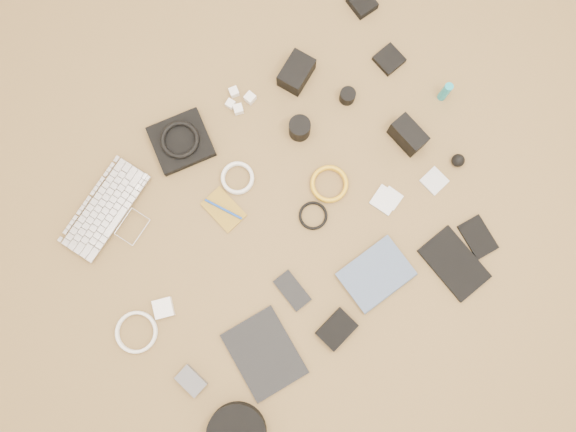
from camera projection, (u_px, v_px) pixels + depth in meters
room_shell at (298, 97)px, 0.71m from camera, size 4.04×4.04×2.58m
laptop at (118, 217)px, 1.94m from camera, size 0.42×0.35×0.03m
headphone_pouch at (181, 142)px, 1.97m from camera, size 0.23×0.23×0.03m
headphones at (180, 140)px, 1.95m from camera, size 0.15×0.15×0.02m
charger_a at (230, 104)px, 2.00m from camera, size 0.04×0.04×0.03m
charger_b at (250, 98)px, 2.00m from camera, size 0.04×0.04×0.03m
charger_c at (234, 92)px, 2.00m from camera, size 0.04×0.04×0.03m
charger_d at (238, 109)px, 1.99m from camera, size 0.04×0.04×0.03m
dslr_camera at (296, 73)px, 1.99m from camera, size 0.15×0.13×0.07m
lens_pouch at (362, 3)px, 2.05m from camera, size 0.09×0.10×0.03m
notebook_olive at (224, 210)px, 1.95m from camera, size 0.10×0.15×0.01m
pen_blue at (223, 209)px, 1.94m from camera, size 0.07×0.14×0.01m
cable_white_a at (238, 178)px, 1.96m from camera, size 0.12×0.12×0.01m
lens_a at (300, 128)px, 1.96m from camera, size 0.08×0.08×0.08m
lens_b at (347, 96)px, 1.99m from camera, size 0.06×0.06×0.05m
card_reader at (389, 59)px, 2.02m from camera, size 0.09×0.09×0.02m
power_brick at (163, 308)px, 1.89m from camera, size 0.08×0.08×0.03m
cable_white_b at (137, 332)px, 1.89m from camera, size 0.16×0.16×0.01m
cable_black at (313, 216)px, 1.95m from camera, size 0.10×0.10×0.01m
cable_yellow at (329, 184)px, 1.96m from camera, size 0.16×0.16×0.01m
flash at (408, 135)px, 1.95m from camera, size 0.07×0.13×0.09m
lens_cleaner at (445, 92)px, 1.96m from camera, size 0.04×0.04×0.10m
battery_charger at (191, 381)px, 1.86m from camera, size 0.08×0.10×0.03m
tablet at (264, 354)px, 1.88m from camera, size 0.23×0.28×0.01m
phone at (292, 291)px, 1.91m from camera, size 0.07×0.13×0.01m
filter_case_left at (391, 198)px, 1.96m from camera, size 0.08×0.08×0.01m
filter_case_mid at (385, 200)px, 1.95m from camera, size 0.10×0.10×0.01m
filter_case_right at (434, 181)px, 1.97m from camera, size 0.08×0.08×0.01m
air_blower at (458, 160)px, 1.96m from camera, size 0.05×0.05×0.05m
drive_case at (337, 329)px, 1.88m from camera, size 0.13×0.10×0.03m
paperback at (391, 294)px, 1.90m from camera, size 0.23×0.18×0.02m
notebook_black_a at (454, 263)px, 1.92m from camera, size 0.14×0.23×0.02m
notebook_black_b at (478, 237)px, 1.94m from camera, size 0.11×0.15×0.01m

